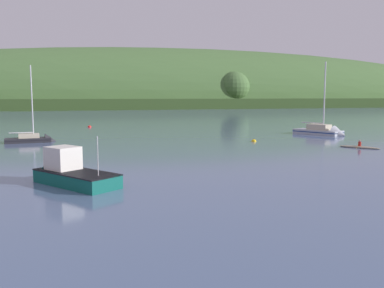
% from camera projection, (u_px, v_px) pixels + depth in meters
% --- Properties ---
extents(far_shoreline_hill, '(549.57, 96.36, 59.76)m').
position_uv_depth(far_shoreline_hill, '(185.00, 106.00, 213.56)').
color(far_shoreline_hill, '#314A21').
rests_on(far_shoreline_hill, ground).
extents(sailboat_near_mooring, '(5.46, 8.30, 11.86)m').
position_uv_depth(sailboat_near_mooring, '(324.00, 133.00, 60.54)').
color(sailboat_near_mooring, '#ADB2BC').
rests_on(sailboat_near_mooring, ground).
extents(sailboat_far_left, '(6.06, 2.35, 10.36)m').
position_uv_depth(sailboat_far_left, '(34.00, 141.00, 50.78)').
color(sailboat_far_left, '#232328').
rests_on(sailboat_far_left, ground).
extents(fishing_boat_moored, '(5.45, 6.86, 4.13)m').
position_uv_depth(fishing_boat_moored, '(70.00, 176.00, 26.71)').
color(fishing_boat_moored, '#0F564C').
rests_on(fishing_boat_moored, ground).
extents(canoe_with_paddler, '(3.06, 4.08, 1.02)m').
position_uv_depth(canoe_with_paddler, '(359.00, 147.00, 45.16)').
color(canoe_with_paddler, gray).
rests_on(canoe_with_paddler, ground).
extents(mooring_buoy_foreground, '(0.68, 0.68, 0.76)m').
position_uv_depth(mooring_buoy_foreground, '(90.00, 127.00, 74.98)').
color(mooring_buoy_foreground, red).
rests_on(mooring_buoy_foreground, ground).
extents(mooring_buoy_midchannel, '(0.60, 0.60, 0.68)m').
position_uv_depth(mooring_buoy_midchannel, '(254.00, 142.00, 51.48)').
color(mooring_buoy_midchannel, yellow).
rests_on(mooring_buoy_midchannel, ground).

